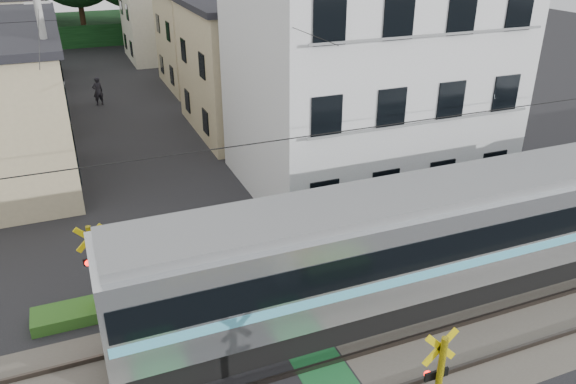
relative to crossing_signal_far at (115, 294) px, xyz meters
name	(u,v)px	position (x,y,z in m)	size (l,w,h in m)	color
ground	(243,374)	(2.59, -3.65, -0.71)	(120.00, 120.00, 0.00)	black
track_bed	(243,373)	(2.59, -3.65, -0.67)	(120.00, 120.00, 0.14)	#47423A
crossing_signal_far	(115,294)	(0.00, 0.00, 0.00)	(4.74, 0.65, 3.09)	yellow
apartment_block	(366,75)	(11.09, 5.84, 3.94)	(10.20, 8.36, 9.30)	silver
houses_row	(115,50)	(2.84, 22.27, 2.53)	(22.07, 31.35, 6.80)	tan
catenary	(459,201)	(8.59, -3.62, 2.98)	(60.00, 5.04, 7.00)	#2D2D33
utility_poles	(95,46)	(1.53, 19.35, 3.37)	(7.90, 42.00, 8.00)	#A5A5A0
pedestrian	(98,91)	(1.50, 21.99, 0.18)	(0.65, 0.42, 1.77)	black
weed_patches	(309,353)	(4.34, -3.74, -0.53)	(10.25, 8.80, 0.40)	#2D5E1E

